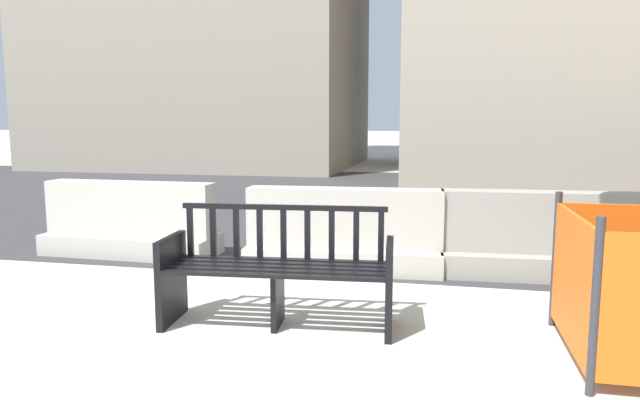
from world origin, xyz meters
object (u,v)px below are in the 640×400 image
object	(u,v)px
street_bench	(278,273)
jersey_barrier_centre	(344,236)
jersey_barrier_left	(131,225)
jersey_barrier_right	(544,242)

from	to	relation	value
street_bench	jersey_barrier_centre	xyz separation A→B (m)	(0.20, 1.74, -0.06)
jersey_barrier_centre	jersey_barrier_left	distance (m)	2.50
jersey_barrier_left	jersey_barrier_right	bearing A→B (deg)	0.09
street_bench	jersey_barrier_centre	world-z (taller)	street_bench
jersey_barrier_left	jersey_barrier_right	world-z (taller)	same
jersey_barrier_centre	jersey_barrier_left	bearing A→B (deg)	177.05
street_bench	jersey_barrier_centre	distance (m)	1.75
jersey_barrier_right	street_bench	bearing A→B (deg)	-139.10
street_bench	jersey_barrier_right	world-z (taller)	street_bench
jersey_barrier_left	jersey_barrier_right	xyz separation A→B (m)	(4.47, 0.01, 0.00)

